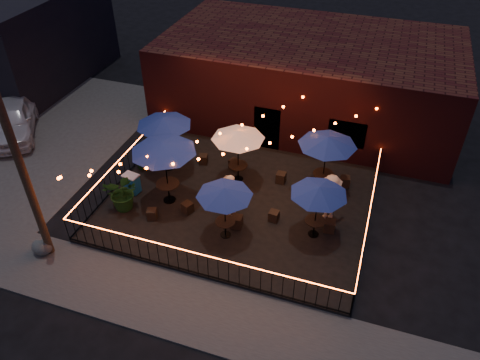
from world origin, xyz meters
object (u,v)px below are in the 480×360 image
at_px(cooler, 132,183).
at_px(cafe_table_0, 163,148).
at_px(cafe_table_3, 238,136).
at_px(cafe_table_4, 319,191).
at_px(boulder, 42,247).
at_px(utility_pole, 19,160).
at_px(cafe_table_5, 328,142).
at_px(cafe_table_1, 164,122).
at_px(cafe_table_2, 224,193).

bearing_deg(cooler, cafe_table_0, 9.49).
bearing_deg(cafe_table_3, cafe_table_4, -31.35).
bearing_deg(boulder, cooler, 70.63).
relative_size(utility_pole, cafe_table_0, 2.86).
relative_size(cafe_table_4, cafe_table_5, 0.93).
bearing_deg(cafe_table_5, boulder, -142.67).
height_order(cafe_table_4, cafe_table_5, cafe_table_5).
xyz_separation_m(cafe_table_1, cooler, (-0.68, -1.94, -1.88)).
height_order(utility_pole, cafe_table_3, utility_pole).
relative_size(cafe_table_2, cafe_table_3, 0.91).
height_order(utility_pole, boulder, utility_pole).
distance_m(cafe_table_1, cafe_table_5, 6.57).
relative_size(cafe_table_2, cafe_table_4, 1.09).
distance_m(cafe_table_5, cooler, 7.91).
height_order(cafe_table_3, cooler, cafe_table_3).
bearing_deg(boulder, utility_pole, 31.04).
bearing_deg(cafe_table_2, cafe_table_3, 101.11).
xyz_separation_m(cooler, boulder, (-1.38, -3.93, -0.25)).
bearing_deg(cafe_table_0, cafe_table_5, 25.44).
bearing_deg(cafe_table_5, cafe_table_4, -85.15).
xyz_separation_m(cafe_table_0, cafe_table_2, (2.78, -1.13, -0.50)).
relative_size(cafe_table_1, cafe_table_2, 0.99).
xyz_separation_m(cafe_table_2, cafe_table_4, (3.02, 1.06, 0.03)).
height_order(cafe_table_1, cooler, cafe_table_1).
xyz_separation_m(cafe_table_3, cafe_table_5, (3.44, 0.48, 0.13)).
bearing_deg(cooler, cafe_table_4, 9.61).
relative_size(cafe_table_4, boulder, 2.86).
bearing_deg(cafe_table_5, cafe_table_2, -126.45).
bearing_deg(cooler, cafe_table_3, 39.83).
relative_size(cafe_table_3, boulder, 3.44).
bearing_deg(boulder, cafe_table_4, 23.52).
xyz_separation_m(cafe_table_1, cafe_table_3, (3.10, 0.20, -0.14)).
bearing_deg(boulder, cafe_table_0, 52.23).
height_order(cafe_table_0, cafe_table_4, cafe_table_0).
height_order(utility_pole, cafe_table_2, utility_pole).
distance_m(utility_pole, cafe_table_4, 9.57).
relative_size(cafe_table_1, cafe_table_5, 1.00).
relative_size(cafe_table_2, boulder, 3.12).
distance_m(cafe_table_3, boulder, 8.22).
height_order(cafe_table_0, cafe_table_3, cafe_table_0).
height_order(cafe_table_3, cafe_table_5, cafe_table_5).
height_order(cafe_table_2, cooler, cafe_table_2).
distance_m(cafe_table_4, boulder, 9.81).
distance_m(utility_pole, cooler, 5.26).
xyz_separation_m(cafe_table_5, cooler, (-7.22, -2.63, -1.87)).
xyz_separation_m(cafe_table_4, boulder, (-8.83, -3.84, -1.85)).
height_order(cooler, boulder, cooler).
xyz_separation_m(cafe_table_1, cafe_table_4, (6.77, -2.03, -0.27)).
distance_m(cafe_table_1, cooler, 2.79).
height_order(cafe_table_5, boulder, cafe_table_5).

